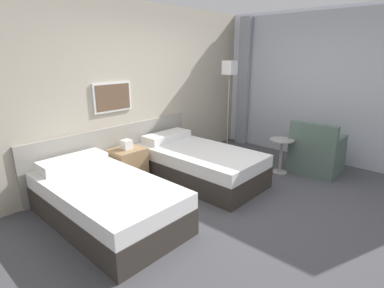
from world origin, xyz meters
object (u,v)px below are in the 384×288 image
object	(u,v)px
bed_near_door	(106,200)
side_table	(281,150)
nightstand	(128,165)
floor_lamp	(229,78)
bed_near_window	(199,164)
armchair	(316,155)

from	to	relation	value
bed_near_door	side_table	xyz separation A→B (m)	(2.80, -0.83, 0.14)
nightstand	side_table	distance (m)	2.50
nightstand	floor_lamp	size ratio (longest dim) A/B	0.38
bed_near_window	floor_lamp	bearing A→B (deg)	17.24
floor_lamp	nightstand	bearing A→B (deg)	172.12
nightstand	armchair	world-z (taller)	armchair
bed_near_window	side_table	distance (m)	1.41
bed_near_window	armchair	bearing A→B (deg)	-38.08
bed_near_door	nightstand	bearing A→B (deg)	40.29
bed_near_window	side_table	size ratio (longest dim) A/B	3.38
nightstand	floor_lamp	bearing A→B (deg)	-7.88
bed_near_door	side_table	bearing A→B (deg)	-16.40
bed_near_window	nightstand	bearing A→B (deg)	139.71
nightstand	side_table	world-z (taller)	nightstand
bed_near_window	floor_lamp	world-z (taller)	floor_lamp
armchair	bed_near_door	bearing A→B (deg)	67.35
armchair	nightstand	bearing A→B (deg)	49.34
bed_near_door	bed_near_window	bearing A→B (deg)	0.00
bed_near_window	side_table	xyz separation A→B (m)	(1.13, -0.83, 0.14)
nightstand	armchair	size ratio (longest dim) A/B	0.78
bed_near_window	nightstand	size ratio (longest dim) A/B	2.84
bed_near_door	side_table	world-z (taller)	bed_near_door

